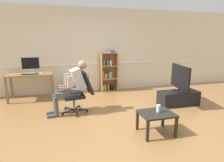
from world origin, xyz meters
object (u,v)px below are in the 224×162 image
object	(u,v)px
imac_monitor	(31,64)
person_seated	(72,86)
keyboard	(30,74)
computer_mouse	(41,73)
tv_stand	(178,98)
radiator	(77,83)
coffee_table	(156,116)
bookshelf	(108,72)
computer_desk	(30,78)
office_chair	(80,90)
tv_screen	(180,78)
drinking_glass	(158,108)

from	to	relation	value
imac_monitor	person_seated	distance (m)	1.82
keyboard	computer_mouse	bearing A→B (deg)	3.93
person_seated	tv_stand	distance (m)	2.80
imac_monitor	person_seated	size ratio (longest dim) A/B	0.41
radiator	coffee_table	xyz separation A→B (m)	(1.15, -3.17, 0.03)
bookshelf	person_seated	xyz separation A→B (m)	(-1.29, -1.65, 0.02)
computer_desk	imac_monitor	distance (m)	0.39
computer_mouse	keyboard	bearing A→B (deg)	-176.07
keyboard	bookshelf	xyz separation A→B (m)	(2.35, 0.43, -0.13)
office_chair	coffee_table	distance (m)	1.91
tv_screen	drinking_glass	bearing A→B (deg)	144.77
keyboard	coffee_table	distance (m)	3.65
bookshelf	tv_stand	world-z (taller)	bookshelf
imac_monitor	keyboard	size ratio (longest dim) A/B	1.16
person_seated	tv_screen	bearing A→B (deg)	79.01
keyboard	tv_stand	distance (m)	4.10
computer_desk	keyboard	distance (m)	0.19
computer_mouse	radiator	distance (m)	1.24
drinking_glass	person_seated	bearing A→B (deg)	136.28
computer_mouse	coffee_table	xyz separation A→B (m)	(2.19, -2.66, -0.43)
computer_mouse	person_seated	xyz separation A→B (m)	(0.77, -1.24, -0.12)
person_seated	tv_screen	xyz separation A→B (m)	(2.75, -0.18, 0.08)
keyboard	tv_screen	distance (m)	4.06
computer_mouse	drinking_glass	distance (m)	3.47
tv_screen	coffee_table	size ratio (longest dim) A/B	1.67
computer_desk	radiator	size ratio (longest dim) A/B	1.35
radiator	keyboard	bearing A→B (deg)	-158.25
coffee_table	tv_stand	bearing A→B (deg)	43.06
keyboard	person_seated	xyz separation A→B (m)	(1.06, -1.22, -0.11)
office_chair	person_seated	size ratio (longest dim) A/B	0.80
computer_mouse	computer_desk	bearing A→B (deg)	158.70
tv_screen	coffee_table	xyz separation A→B (m)	(-1.33, -1.24, -0.39)
computer_desk	computer_mouse	distance (m)	0.35
computer_desk	tv_screen	bearing A→B (deg)	-21.93
person_seated	computer_desk	bearing A→B (deg)	-149.07
bookshelf	coffee_table	xyz separation A→B (m)	(0.12, -3.07, -0.30)
office_chair	drinking_glass	distance (m)	1.91
bookshelf	person_seated	world-z (taller)	bookshelf
radiator	tv_stand	bearing A→B (deg)	-37.89
office_chair	tv_screen	bearing A→B (deg)	78.23
radiator	drinking_glass	world-z (taller)	radiator
imac_monitor	drinking_glass	xyz separation A→B (m)	(2.51, -2.84, -0.55)
imac_monitor	person_seated	bearing A→B (deg)	-54.03
imac_monitor	computer_mouse	xyz separation A→B (m)	(0.28, -0.20, -0.25)
coffee_table	drinking_glass	xyz separation A→B (m)	(0.05, 0.02, 0.13)
keyboard	drinking_glass	bearing A→B (deg)	-46.13
office_chair	radiator	bearing A→B (deg)	169.80
tv_stand	drinking_glass	bearing A→B (deg)	-136.44
person_seated	drinking_glass	bearing A→B (deg)	38.95
person_seated	tv_stand	size ratio (longest dim) A/B	1.17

